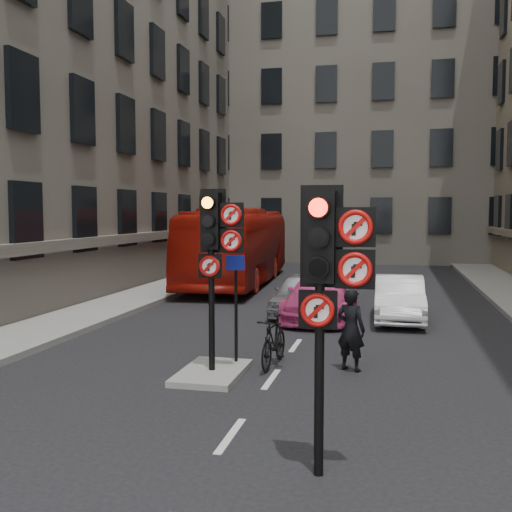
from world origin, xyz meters
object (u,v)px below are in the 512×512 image
at_px(car_pink, 322,296).
at_px(signal_near, 327,267).
at_px(car_white, 399,299).
at_px(motorcyclist, 351,329).
at_px(motorcycle, 274,341).
at_px(signal_far, 215,240).
at_px(car_silver, 302,294).
at_px(bus_red, 238,246).
at_px(info_sign, 236,293).

bearing_deg(car_pink, signal_near, -81.25).
xyz_separation_m(car_white, motorcyclist, (-1.03, -6.01, 0.19)).
bearing_deg(car_pink, motorcycle, -91.27).
height_order(signal_far, car_silver, signal_far).
relative_size(car_pink, bus_red, 0.39).
height_order(signal_far, car_pink, signal_far).
xyz_separation_m(signal_near, motorcycle, (-1.63, 5.01, -2.05)).
bearing_deg(motorcyclist, car_white, -75.41).
bearing_deg(signal_near, car_pink, 96.81).
xyz_separation_m(car_white, info_sign, (-3.39, -6.28, 0.90)).
relative_size(signal_far, car_silver, 0.91).
distance_m(bus_red, motorcyclist, 15.07).
bearing_deg(signal_far, car_silver, 85.05).
relative_size(signal_near, car_white, 0.89).
bearing_deg(signal_near, bus_red, 107.64).
height_order(signal_near, car_white, signal_near).
relative_size(signal_near, bus_red, 0.29).
relative_size(car_silver, car_pink, 0.83).
bearing_deg(bus_red, signal_near, -75.75).
relative_size(car_white, motorcycle, 2.27).
bearing_deg(motorcycle, motorcyclist, 4.39).
distance_m(signal_far, car_pink, 7.32).
height_order(car_silver, info_sign, info_sign).
distance_m(signal_far, car_silver, 7.67).
bearing_deg(bus_red, car_silver, -65.03).
relative_size(car_silver, info_sign, 1.75).
bearing_deg(motorcyclist, info_sign, 30.85).
bearing_deg(info_sign, signal_near, -79.22).
relative_size(signal_far, car_pink, 0.76).
xyz_separation_m(signal_near, car_silver, (-1.96, 11.37, -1.92)).
bearing_deg(car_silver, info_sign, -90.41).
bearing_deg(car_white, car_silver, 172.37).
bearing_deg(car_white, info_sign, -119.17).
bearing_deg(motorcycle, signal_near, -67.54).
height_order(car_silver, bus_red, bus_red).
height_order(car_white, info_sign, info_sign).
height_order(bus_red, motorcyclist, bus_red).
bearing_deg(info_sign, car_silver, 70.40).
bearing_deg(motorcycle, car_silver, 97.35).
bearing_deg(signal_far, car_pink, 79.37).
bearing_deg(car_white, bus_red, 131.04).
bearing_deg(signal_far, car_white, 62.81).
xyz_separation_m(car_pink, motorcyclist, (1.27, -5.90, 0.17)).
xyz_separation_m(car_silver, motorcycle, (0.33, -6.36, -0.13)).
height_order(car_pink, motorcyclist, motorcyclist).
relative_size(signal_far, bus_red, 0.29).
distance_m(car_white, car_pink, 2.31).
xyz_separation_m(car_silver, car_white, (2.96, -0.36, -0.00)).
xyz_separation_m(car_silver, bus_red, (-4.02, 7.45, 1.02)).
relative_size(car_white, bus_red, 0.33).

